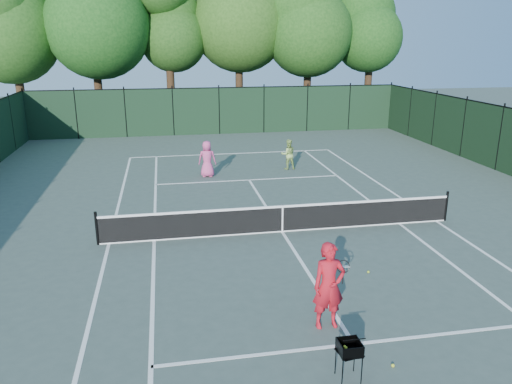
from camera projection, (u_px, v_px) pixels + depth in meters
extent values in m
plane|color=#404E46|center=(282.00, 232.00, 16.31)|extent=(90.00, 90.00, 0.00)
cube|color=white|center=(109.00, 244.00, 15.36)|extent=(0.10, 23.77, 0.01)
cube|color=white|center=(436.00, 221.00, 17.27)|extent=(0.10, 23.77, 0.01)
cube|color=white|center=(154.00, 241.00, 15.60)|extent=(0.10, 23.77, 0.01)
cube|color=white|center=(399.00, 224.00, 17.03)|extent=(0.10, 23.77, 0.01)
cube|color=white|center=(232.00, 154.00, 27.49)|extent=(10.97, 0.10, 0.01)
cube|color=white|center=(354.00, 344.00, 10.30)|extent=(8.23, 0.10, 0.01)
cube|color=white|center=(249.00, 180.00, 22.33)|extent=(8.23, 0.10, 0.01)
cube|color=white|center=(282.00, 232.00, 16.31)|extent=(0.10, 12.80, 0.01)
cube|color=black|center=(282.00, 219.00, 16.18)|extent=(11.60, 0.03, 0.85)
cube|color=white|center=(283.00, 206.00, 16.06)|extent=(11.60, 0.05, 0.07)
cube|color=white|center=(282.00, 231.00, 16.31)|extent=(11.60, 0.05, 0.04)
cube|color=white|center=(282.00, 219.00, 16.18)|extent=(0.05, 0.04, 0.91)
cylinder|color=black|center=(97.00, 228.00, 15.15)|extent=(0.09, 0.09, 1.06)
cylinder|color=black|center=(446.00, 206.00, 17.17)|extent=(0.09, 0.09, 1.06)
cube|color=black|center=(219.00, 111.00, 32.80)|extent=(24.00, 0.05, 3.00)
cylinder|color=black|center=(21.00, 98.00, 33.60)|extent=(0.56, 0.56, 4.50)
ellipsoid|color=#1B4513|center=(9.00, 4.00, 31.87)|extent=(6.40, 6.40, 9.92)
cylinder|color=black|center=(99.00, 94.00, 34.90)|extent=(0.56, 0.56, 4.80)
cylinder|color=black|center=(171.00, 96.00, 35.66)|extent=(0.56, 0.56, 4.30)
ellipsoid|color=#194012|center=(167.00, 13.00, 34.02)|extent=(6.00, 6.00, 9.30)
cylinder|color=black|center=(239.00, 89.00, 36.89)|extent=(0.56, 0.56, 5.00)
cylinder|color=black|center=(307.00, 92.00, 37.17)|extent=(0.56, 0.56, 4.60)
ellipsoid|color=#184112|center=(309.00, 8.00, 35.45)|extent=(6.20, 6.20, 9.61)
cylinder|color=black|center=(367.00, 91.00, 38.54)|extent=(0.56, 0.56, 4.40)
ellipsoid|color=#143F12|center=(372.00, 15.00, 36.91)|extent=(5.80, 5.80, 8.99)
imported|color=red|center=(329.00, 286.00, 10.67)|extent=(0.72, 0.48, 1.95)
cylinder|color=black|center=(343.00, 278.00, 11.09)|extent=(0.03, 0.03, 0.30)
torus|color=black|center=(343.00, 267.00, 11.01)|extent=(0.30, 0.10, 0.30)
imported|color=#CB4782|center=(207.00, 159.00, 22.67)|extent=(0.87, 0.63, 1.66)
imported|color=#92B65B|center=(288.00, 154.00, 24.02)|extent=(0.71, 0.55, 1.45)
cylinder|color=black|center=(342.00, 373.00, 8.97)|extent=(0.02, 0.02, 0.55)
cylinder|color=black|center=(362.00, 371.00, 9.03)|extent=(0.02, 0.02, 0.55)
cylinder|color=black|center=(336.00, 361.00, 9.31)|extent=(0.02, 0.02, 0.55)
cylinder|color=black|center=(354.00, 359.00, 9.38)|extent=(0.02, 0.02, 0.55)
cube|color=black|center=(350.00, 347.00, 9.06)|extent=(0.47, 0.47, 0.23)
sphere|color=yellow|center=(349.00, 351.00, 9.08)|extent=(0.06, 0.06, 0.06)
sphere|color=yellow|center=(349.00, 351.00, 9.08)|extent=(0.06, 0.06, 0.06)
sphere|color=yellow|center=(349.00, 351.00, 9.08)|extent=(0.06, 0.06, 0.06)
sphere|color=yellow|center=(349.00, 351.00, 9.08)|extent=(0.06, 0.06, 0.06)
sphere|color=yellow|center=(349.00, 351.00, 9.08)|extent=(0.06, 0.06, 0.06)
sphere|color=yellow|center=(349.00, 351.00, 9.08)|extent=(0.06, 0.06, 0.06)
sphere|color=yellow|center=(349.00, 351.00, 9.08)|extent=(0.06, 0.06, 0.06)
sphere|color=yellow|center=(349.00, 351.00, 9.08)|extent=(0.06, 0.06, 0.06)
sphere|color=yellow|center=(349.00, 351.00, 9.08)|extent=(0.06, 0.06, 0.06)
sphere|color=yellow|center=(349.00, 351.00, 9.08)|extent=(0.06, 0.06, 0.06)
sphere|color=yellow|center=(349.00, 351.00, 9.08)|extent=(0.06, 0.06, 0.06)
sphere|color=#BDCB29|center=(393.00, 365.00, 9.57)|extent=(0.07, 0.07, 0.07)
sphere|color=#AACB29|center=(368.00, 272.00, 13.42)|extent=(0.07, 0.07, 0.07)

